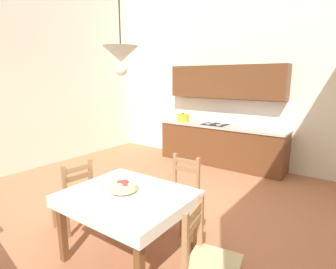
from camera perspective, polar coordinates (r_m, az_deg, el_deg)
The scene contains 10 objects.
ground_plane at distance 4.37m, azimuth -6.67°, elevation -15.33°, with size 6.66×6.59×0.10m, color #B7704C.
wall_back at distance 6.46m, azimuth 12.14°, elevation 12.81°, with size 6.66×0.12×4.16m, color silver.
wall_left at distance 6.42m, azimuth -28.23°, elevation 11.71°, with size 0.12×6.59×4.16m, color silver.
kitchen_cabinetry at distance 6.21m, azimuth 11.10°, elevation 1.57°, with size 2.87×0.63×2.20m.
dining_table at distance 3.00m, azimuth -8.44°, elevation -14.21°, with size 1.28×1.08×0.75m.
dining_chair_tv_side at distance 3.80m, azimuth -19.09°, elevation -12.08°, with size 0.46×0.46×0.93m.
dining_chair_kitchen_side at distance 3.67m, azimuth 2.60°, elevation -12.23°, with size 0.43×0.43×0.93m.
dining_chair_window_side at distance 2.52m, azimuth 8.45°, elevation -24.73°, with size 0.49×0.49×0.93m.
fruit_bowl at distance 2.97m, azimuth -9.37°, elevation -10.64°, with size 0.30×0.30×0.12m.
pendant_lamp at distance 2.60m, azimuth -9.83°, elevation 16.03°, with size 0.32×0.32×0.80m.
Camera 1 is at (2.68, -2.82, 1.94)m, focal length 29.18 mm.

